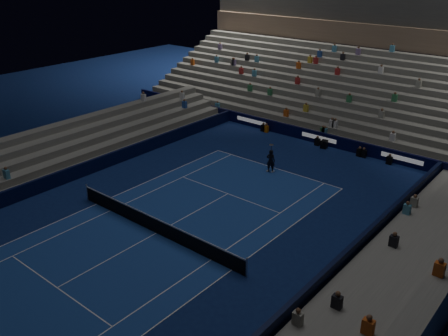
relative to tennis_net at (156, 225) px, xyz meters
name	(u,v)px	position (x,y,z in m)	size (l,w,h in m)	color
ground	(157,233)	(0.00, 0.00, -0.50)	(90.00, 90.00, 0.00)	#0D1D53
court_surface	(157,233)	(0.00, 0.00, -0.50)	(10.97, 23.77, 0.01)	navy
sponsor_barrier_far	(320,138)	(0.00, 18.50, 0.00)	(44.00, 0.25, 1.00)	black
sponsor_barrier_east	(306,296)	(9.70, 0.00, 0.00)	(0.25, 37.00, 1.00)	black
sponsor_barrier_west	(58,179)	(-9.70, 0.00, 0.00)	(0.25, 37.00, 1.00)	black
grandstand_main	(372,83)	(0.00, 27.90, 2.87)	(44.00, 15.20, 11.20)	slate
grandstand_east	(382,324)	(13.17, 0.00, 0.41)	(5.00, 37.00, 2.50)	slate
grandstand_west	(30,161)	(-13.17, 0.00, 0.41)	(5.00, 37.00, 2.50)	slate
tennis_net	(156,225)	(0.00, 0.00, 0.00)	(12.90, 0.10, 1.10)	#B2B2B7
tennis_player	(271,161)	(0.13, 11.13, 0.36)	(0.63, 0.41, 1.72)	black
broadcast_camera	(324,144)	(0.80, 17.82, -0.17)	(0.58, 0.99, 0.64)	black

